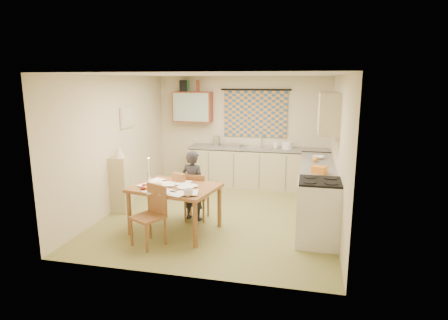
% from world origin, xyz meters
% --- Properties ---
extents(floor, '(4.00, 4.50, 0.02)m').
position_xyz_m(floor, '(0.00, 0.00, -0.01)').
color(floor, olive).
rests_on(floor, ground).
extents(ceiling, '(4.00, 4.50, 0.02)m').
position_xyz_m(ceiling, '(0.00, 0.00, 2.51)').
color(ceiling, white).
rests_on(ceiling, floor).
extents(wall_back, '(4.00, 0.02, 2.50)m').
position_xyz_m(wall_back, '(0.00, 2.26, 1.25)').
color(wall_back, beige).
rests_on(wall_back, floor).
extents(wall_front, '(4.00, 0.02, 2.50)m').
position_xyz_m(wall_front, '(0.00, -2.26, 1.25)').
color(wall_front, beige).
rests_on(wall_front, floor).
extents(wall_left, '(0.02, 4.50, 2.50)m').
position_xyz_m(wall_left, '(-2.01, 0.00, 1.25)').
color(wall_left, beige).
rests_on(wall_left, floor).
extents(wall_right, '(0.02, 4.50, 2.50)m').
position_xyz_m(wall_right, '(2.01, 0.00, 1.25)').
color(wall_right, beige).
rests_on(wall_right, floor).
extents(window_blind, '(1.45, 0.03, 1.05)m').
position_xyz_m(window_blind, '(0.30, 2.22, 1.65)').
color(window_blind, '#305581').
rests_on(window_blind, wall_back).
extents(curtain_rod, '(1.60, 0.04, 0.04)m').
position_xyz_m(curtain_rod, '(0.30, 2.20, 2.20)').
color(curtain_rod, black).
rests_on(curtain_rod, wall_back).
extents(wall_cabinet, '(0.90, 0.34, 0.70)m').
position_xyz_m(wall_cabinet, '(-1.15, 2.08, 1.80)').
color(wall_cabinet, maroon).
rests_on(wall_cabinet, wall_back).
extents(wall_cabinet_glass, '(0.84, 0.02, 0.64)m').
position_xyz_m(wall_cabinet_glass, '(-1.15, 1.91, 1.80)').
color(wall_cabinet_glass, '#99B2A5').
rests_on(wall_cabinet_glass, wall_back).
extents(upper_cabinet_right, '(0.34, 1.30, 0.70)m').
position_xyz_m(upper_cabinet_right, '(1.83, 0.55, 1.85)').
color(upper_cabinet_right, tan).
rests_on(upper_cabinet_right, wall_right).
extents(framed_print, '(0.04, 0.50, 0.40)m').
position_xyz_m(framed_print, '(-1.97, 0.40, 1.70)').
color(framed_print, beige).
rests_on(framed_print, wall_left).
extents(print_canvas, '(0.01, 0.42, 0.32)m').
position_xyz_m(print_canvas, '(-1.95, 0.40, 1.70)').
color(print_canvas, white).
rests_on(print_canvas, wall_left).
extents(counter_back, '(3.30, 0.62, 0.92)m').
position_xyz_m(counter_back, '(0.49, 1.95, 0.45)').
color(counter_back, tan).
rests_on(counter_back, floor).
extents(counter_right, '(0.62, 2.95, 0.92)m').
position_xyz_m(counter_right, '(1.70, 0.27, 0.45)').
color(counter_right, tan).
rests_on(counter_right, floor).
extents(stove, '(0.64, 0.64, 0.98)m').
position_xyz_m(stove, '(1.70, -0.89, 0.49)').
color(stove, white).
rests_on(stove, floor).
extents(sink, '(0.61, 0.53, 0.10)m').
position_xyz_m(sink, '(0.45, 1.95, 0.88)').
color(sink, silver).
rests_on(sink, counter_back).
extents(tap, '(0.04, 0.04, 0.28)m').
position_xyz_m(tap, '(0.47, 2.13, 1.06)').
color(tap, silver).
rests_on(tap, counter_back).
extents(dish_rack, '(0.40, 0.36, 0.06)m').
position_xyz_m(dish_rack, '(-0.14, 1.95, 0.95)').
color(dish_rack, silver).
rests_on(dish_rack, counter_back).
extents(kettle, '(0.23, 0.23, 0.24)m').
position_xyz_m(kettle, '(-0.55, 1.95, 1.04)').
color(kettle, silver).
rests_on(kettle, counter_back).
extents(mixing_bowl, '(0.26, 0.26, 0.16)m').
position_xyz_m(mixing_bowl, '(1.06, 1.95, 1.00)').
color(mixing_bowl, white).
rests_on(mixing_bowl, counter_back).
extents(soap_bottle, '(0.08, 0.09, 0.19)m').
position_xyz_m(soap_bottle, '(0.80, 2.00, 1.01)').
color(soap_bottle, white).
rests_on(soap_bottle, counter_back).
extents(bowl, '(0.23, 0.23, 0.06)m').
position_xyz_m(bowl, '(1.70, 0.97, 0.95)').
color(bowl, white).
rests_on(bowl, counter_right).
extents(orange_bag, '(0.27, 0.24, 0.12)m').
position_xyz_m(orange_bag, '(1.70, -0.21, 0.98)').
color(orange_bag, orange).
rests_on(orange_bag, counter_right).
extents(fruit_orange, '(0.10, 0.10, 0.10)m').
position_xyz_m(fruit_orange, '(1.65, 0.68, 0.97)').
color(fruit_orange, orange).
rests_on(fruit_orange, counter_right).
extents(speaker, '(0.20, 0.23, 0.26)m').
position_xyz_m(speaker, '(-1.37, 2.08, 2.28)').
color(speaker, black).
rests_on(speaker, wall_cabinet).
extents(bottle_green, '(0.07, 0.07, 0.26)m').
position_xyz_m(bottle_green, '(-1.27, 2.08, 2.28)').
color(bottle_green, '#195926').
rests_on(bottle_green, wall_cabinet).
extents(bottle_brown, '(0.08, 0.08, 0.26)m').
position_xyz_m(bottle_brown, '(-1.02, 2.08, 2.28)').
color(bottle_brown, maroon).
rests_on(bottle_brown, wall_cabinet).
extents(dining_table, '(1.45, 1.20, 0.75)m').
position_xyz_m(dining_table, '(-0.54, -0.89, 0.38)').
color(dining_table, brown).
rests_on(dining_table, floor).
extents(chair_far, '(0.39, 0.39, 0.84)m').
position_xyz_m(chair_far, '(-0.36, -0.32, 0.26)').
color(chair_far, brown).
rests_on(chair_far, floor).
extents(chair_near, '(0.55, 0.55, 0.90)m').
position_xyz_m(chair_near, '(-0.74, -1.48, 0.28)').
color(chair_near, brown).
rests_on(chair_near, floor).
extents(person, '(0.59, 0.51, 1.24)m').
position_xyz_m(person, '(-0.41, -0.33, 0.62)').
color(person, black).
rests_on(person, floor).
extents(shelf_stand, '(0.32, 0.30, 1.04)m').
position_xyz_m(shelf_stand, '(-1.84, -0.24, 0.52)').
color(shelf_stand, tan).
rests_on(shelf_stand, floor).
extents(lampshade, '(0.20, 0.20, 0.22)m').
position_xyz_m(lampshade, '(-1.84, -0.24, 1.15)').
color(lampshade, beige).
rests_on(lampshade, shelf_stand).
extents(letter_rack, '(0.24, 0.18, 0.16)m').
position_xyz_m(letter_rack, '(-0.55, -0.66, 0.83)').
color(letter_rack, brown).
rests_on(letter_rack, dining_table).
extents(mug, '(0.17, 0.17, 0.11)m').
position_xyz_m(mug, '(-0.17, -1.33, 0.80)').
color(mug, white).
rests_on(mug, dining_table).
extents(magazine, '(0.34, 0.37, 0.02)m').
position_xyz_m(magazine, '(-1.03, -1.07, 0.76)').
color(magazine, maroon).
rests_on(magazine, dining_table).
extents(book, '(0.29, 0.32, 0.02)m').
position_xyz_m(book, '(-0.92, -0.91, 0.76)').
color(book, orange).
rests_on(book, dining_table).
extents(orange_box, '(0.13, 0.10, 0.04)m').
position_xyz_m(orange_box, '(-0.89, -1.14, 0.77)').
color(orange_box, orange).
rests_on(orange_box, dining_table).
extents(eyeglasses, '(0.14, 0.10, 0.02)m').
position_xyz_m(eyeglasses, '(-0.46, -1.20, 0.76)').
color(eyeglasses, black).
rests_on(eyeglasses, dining_table).
extents(candle_holder, '(0.06, 0.06, 0.18)m').
position_xyz_m(candle_holder, '(-1.05, -0.74, 0.84)').
color(candle_holder, silver).
rests_on(candle_holder, dining_table).
extents(candle, '(0.03, 0.03, 0.22)m').
position_xyz_m(candle, '(-1.05, -0.74, 1.04)').
color(candle, white).
rests_on(candle, dining_table).
extents(candle_flame, '(0.02, 0.02, 0.02)m').
position_xyz_m(candle_flame, '(-1.03, -0.76, 1.16)').
color(candle_flame, '#FFCC66').
rests_on(candle_flame, dining_table).
extents(papers, '(1.12, 0.96, 0.03)m').
position_xyz_m(papers, '(-0.63, -0.96, 0.76)').
color(papers, white).
rests_on(papers, dining_table).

